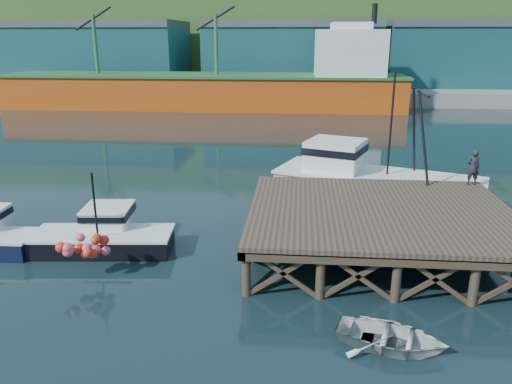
# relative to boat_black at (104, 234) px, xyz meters

# --- Properties ---
(ground) EXTENTS (300.00, 300.00, 0.00)m
(ground) POSITION_rel_boat_black_xyz_m (7.38, 0.89, -0.73)
(ground) COLOR black
(ground) RESTS_ON ground
(wharf) EXTENTS (12.00, 10.00, 2.62)m
(wharf) POSITION_rel_boat_black_xyz_m (12.88, 0.70, 1.21)
(wharf) COLOR brown
(wharf) RESTS_ON ground
(far_quay) EXTENTS (160.00, 40.00, 2.00)m
(far_quay) POSITION_rel_boat_black_xyz_m (7.38, 70.89, 0.27)
(far_quay) COLOR gray
(far_quay) RESTS_ON ground
(warehouse_left) EXTENTS (32.00, 16.00, 9.00)m
(warehouse_left) POSITION_rel_boat_black_xyz_m (-27.62, 65.89, 5.77)
(warehouse_left) COLOR #1B4E59
(warehouse_left) RESTS_ON far_quay
(warehouse_mid) EXTENTS (28.00, 16.00, 9.00)m
(warehouse_mid) POSITION_rel_boat_black_xyz_m (7.38, 65.89, 5.77)
(warehouse_mid) COLOR #1B4E59
(warehouse_mid) RESTS_ON far_quay
(warehouse_right) EXTENTS (30.00, 16.00, 9.00)m
(warehouse_right) POSITION_rel_boat_black_xyz_m (37.38, 65.89, 5.77)
(warehouse_right) COLOR #1B4E59
(warehouse_right) RESTS_ON far_quay
(cargo_ship) EXTENTS (55.50, 10.00, 13.75)m
(cargo_ship) POSITION_rel_boat_black_xyz_m (-1.08, 48.89, 2.58)
(cargo_ship) COLOR #C54C12
(cargo_ship) RESTS_ON ground
(hillside) EXTENTS (220.00, 50.00, 22.00)m
(hillside) POSITION_rel_boat_black_xyz_m (7.38, 100.89, 10.27)
(hillside) COLOR #2D511E
(hillside) RESTS_ON ground
(boat_black) EXTENTS (6.65, 5.56, 4.00)m
(boat_black) POSITION_rel_boat_black_xyz_m (0.00, 0.00, 0.00)
(boat_black) COLOR black
(boat_black) RESTS_ON ground
(trawler) EXTENTS (12.48, 8.13, 7.88)m
(trawler) POSITION_rel_boat_black_xyz_m (13.43, 7.39, 0.89)
(trawler) COLOR #C8B581
(trawler) RESTS_ON ground
(dinghy) EXTENTS (4.10, 3.43, 0.73)m
(dinghy) POSITION_rel_boat_black_xyz_m (12.24, -6.82, -0.37)
(dinghy) COLOR silver
(dinghy) RESTS_ON ground
(dockworker) EXTENTS (0.69, 0.46, 1.87)m
(dockworker) POSITION_rel_boat_black_xyz_m (18.28, 5.29, 2.33)
(dockworker) COLOR black
(dockworker) RESTS_ON wharf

